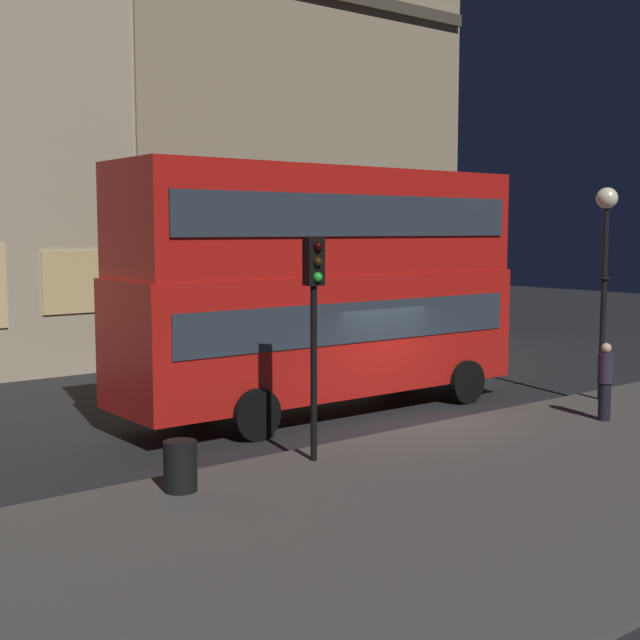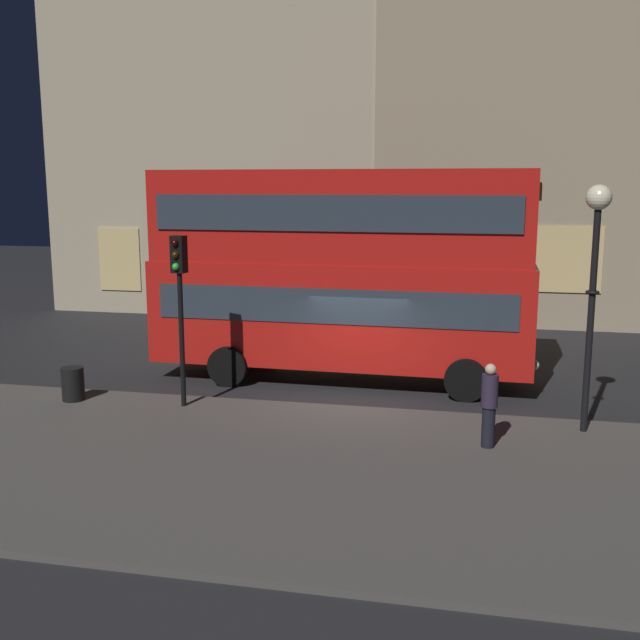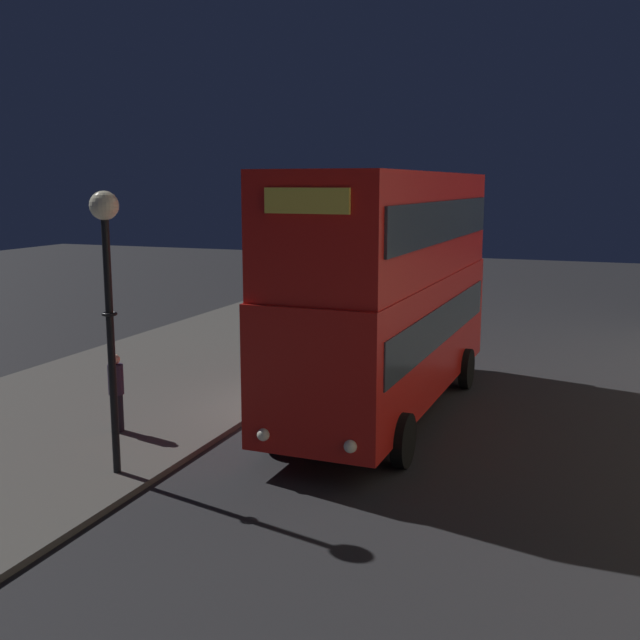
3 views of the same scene
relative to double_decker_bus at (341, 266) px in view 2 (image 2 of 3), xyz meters
name	(u,v)px [view 2 (image 2 of 3)]	position (x,y,z in m)	size (l,w,h in m)	color
ground_plane	(354,400)	(0.70, -1.91, -3.14)	(80.00, 80.00, 0.00)	#232326
sidewalk_slab	(311,471)	(0.70, -6.76, -3.08)	(44.00, 8.02, 0.12)	#4C4944
building_with_clock	(274,78)	(-5.27, 12.53, 6.62)	(17.43, 8.02, 19.52)	tan
building_plain_facade	(562,131)	(6.75, 13.25, 4.29)	(14.16, 9.67, 14.86)	tan
double_decker_bus	(341,266)	(0.00, 0.00, 0.00)	(10.26, 3.05, 5.65)	red
traffic_light_near_kerb	(179,285)	(-3.11, -3.59, -0.13)	(0.35, 0.38, 4.02)	black
street_lamp	(595,250)	(5.91, -3.53, 0.84)	(0.52, 0.52, 5.16)	black
pedestrian	(489,404)	(3.91, -4.94, -2.13)	(0.33, 0.33, 1.70)	black
litter_bin	(73,384)	(-5.91, -3.70, -2.61)	(0.54, 0.54, 0.81)	black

